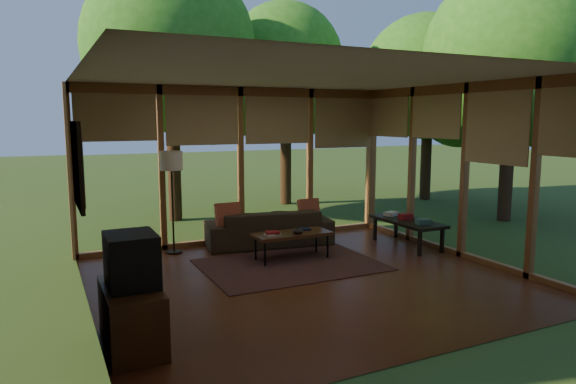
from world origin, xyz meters
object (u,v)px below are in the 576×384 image
media_cabinet (132,317)px  coffee_table (292,235)px  side_console (407,222)px  floor_lamp (171,167)px  sofa (269,227)px  television (131,260)px

media_cabinet → coffee_table: bearing=37.4°
side_console → media_cabinet: bearing=-157.8°
media_cabinet → floor_lamp: (1.18, 3.27, 1.11)m
coffee_table → sofa: bearing=86.8°
sofa → television: size_ratio=3.86×
sofa → television: 4.18m
floor_lamp → side_console: floor_lamp is taller
floor_lamp → sofa: bearing=-6.6°
sofa → coffee_table: (-0.06, -1.01, 0.08)m
coffee_table → side_console: bearing=-2.5°
floor_lamp → side_console: size_ratio=1.18×
floor_lamp → side_console: bearing=-19.2°
coffee_table → side_console: size_ratio=0.86×
media_cabinet → side_console: media_cabinet is taller
media_cabinet → floor_lamp: size_ratio=0.61×
sofa → side_console: 2.36m
sofa → side_console: bearing=161.0°
media_cabinet → television: size_ratio=1.82×
sofa → coffee_table: bearing=95.6°
television → coffee_table: television is taller
media_cabinet → side_console: (4.87, 1.99, 0.11)m
coffee_table → side_console: side_console is taller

